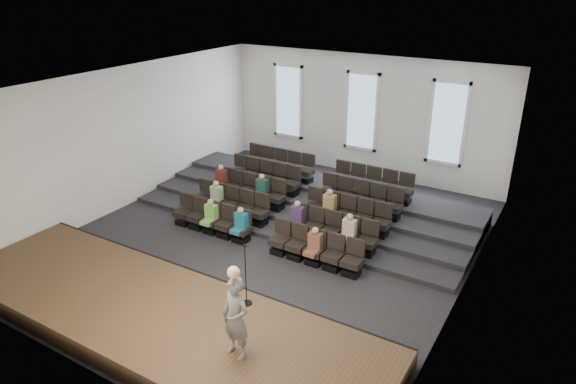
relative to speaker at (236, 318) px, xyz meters
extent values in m
plane|color=black|center=(-2.67, 5.41, -1.43)|extent=(14.00, 14.00, 0.00)
cube|color=white|center=(-2.67, 5.41, 3.58)|extent=(12.00, 14.00, 0.02)
cube|color=white|center=(-2.67, 12.43, 1.07)|extent=(12.00, 0.04, 5.00)
cube|color=white|center=(-2.67, -1.61, 1.07)|extent=(12.00, 0.04, 5.00)
cube|color=white|center=(-8.69, 5.41, 1.07)|extent=(0.04, 14.00, 5.00)
cube|color=white|center=(3.35, 5.41, 1.07)|extent=(0.04, 14.00, 5.00)
cube|color=#45321D|center=(-2.67, 0.31, -1.18)|extent=(11.80, 3.60, 0.50)
cube|color=black|center=(-2.67, 2.08, -1.18)|extent=(11.80, 0.06, 0.52)
cube|color=black|center=(-2.67, 7.73, -1.35)|extent=(11.80, 4.80, 0.15)
cube|color=black|center=(-2.67, 8.26, -1.28)|extent=(11.80, 3.75, 0.30)
cube|color=black|center=(-2.67, 8.78, -1.20)|extent=(11.80, 2.70, 0.45)
cube|color=black|center=(-2.67, 9.31, -1.13)|extent=(11.80, 1.65, 0.60)
cube|color=black|center=(-5.80, 4.81, -1.33)|extent=(0.47, 0.43, 0.20)
cube|color=black|center=(-5.80, 4.81, -1.02)|extent=(0.55, 0.50, 0.19)
cube|color=black|center=(-5.80, 5.02, -0.61)|extent=(0.55, 0.08, 0.50)
cube|color=black|center=(-5.20, 4.81, -1.33)|extent=(0.47, 0.43, 0.20)
cube|color=black|center=(-5.20, 4.81, -1.02)|extent=(0.55, 0.50, 0.19)
cube|color=black|center=(-5.20, 5.02, -0.61)|extent=(0.55, 0.08, 0.50)
cube|color=black|center=(-4.60, 4.81, -1.33)|extent=(0.47, 0.43, 0.20)
cube|color=black|center=(-4.60, 4.81, -1.02)|extent=(0.55, 0.50, 0.19)
cube|color=black|center=(-4.60, 5.02, -0.61)|extent=(0.55, 0.08, 0.50)
cube|color=black|center=(-4.00, 4.81, -1.33)|extent=(0.47, 0.43, 0.20)
cube|color=black|center=(-4.00, 4.81, -1.02)|extent=(0.55, 0.50, 0.19)
cube|color=black|center=(-4.00, 5.02, -0.61)|extent=(0.55, 0.08, 0.50)
cube|color=black|center=(-3.40, 4.81, -1.33)|extent=(0.47, 0.43, 0.20)
cube|color=black|center=(-3.40, 4.81, -1.02)|extent=(0.55, 0.50, 0.19)
cube|color=black|center=(-3.40, 5.02, -0.61)|extent=(0.55, 0.08, 0.50)
cube|color=black|center=(-1.95, 4.81, -1.33)|extent=(0.47, 0.43, 0.20)
cube|color=black|center=(-1.95, 4.81, -1.02)|extent=(0.55, 0.50, 0.19)
cube|color=black|center=(-1.95, 5.02, -0.61)|extent=(0.55, 0.08, 0.50)
cube|color=black|center=(-1.35, 4.81, -1.33)|extent=(0.47, 0.43, 0.20)
cube|color=black|center=(-1.35, 4.81, -1.02)|extent=(0.55, 0.50, 0.19)
cube|color=black|center=(-1.35, 5.02, -0.61)|extent=(0.55, 0.08, 0.50)
cube|color=black|center=(-0.75, 4.81, -1.33)|extent=(0.47, 0.43, 0.20)
cube|color=black|center=(-0.75, 4.81, -1.02)|extent=(0.55, 0.50, 0.19)
cube|color=black|center=(-0.75, 5.02, -0.61)|extent=(0.55, 0.08, 0.50)
cube|color=black|center=(-0.15, 4.81, -1.33)|extent=(0.47, 0.43, 0.20)
cube|color=black|center=(-0.15, 4.81, -1.02)|extent=(0.55, 0.50, 0.19)
cube|color=black|center=(-0.15, 5.02, -0.61)|extent=(0.55, 0.08, 0.50)
cube|color=black|center=(0.45, 4.81, -1.33)|extent=(0.47, 0.43, 0.20)
cube|color=black|center=(0.45, 4.81, -1.02)|extent=(0.55, 0.50, 0.19)
cube|color=black|center=(0.45, 5.02, -0.61)|extent=(0.55, 0.08, 0.50)
cube|color=black|center=(-5.80, 5.86, -1.18)|extent=(0.47, 0.43, 0.20)
cube|color=black|center=(-5.80, 5.86, -0.87)|extent=(0.55, 0.50, 0.19)
cube|color=black|center=(-5.80, 6.07, -0.46)|extent=(0.55, 0.08, 0.50)
cube|color=black|center=(-5.20, 5.86, -1.18)|extent=(0.47, 0.43, 0.20)
cube|color=black|center=(-5.20, 5.86, -0.87)|extent=(0.55, 0.50, 0.19)
cube|color=black|center=(-5.20, 6.07, -0.46)|extent=(0.55, 0.08, 0.50)
cube|color=black|center=(-4.60, 5.86, -1.18)|extent=(0.47, 0.43, 0.20)
cube|color=black|center=(-4.60, 5.86, -0.87)|extent=(0.55, 0.50, 0.19)
cube|color=black|center=(-4.60, 6.07, -0.46)|extent=(0.55, 0.08, 0.50)
cube|color=black|center=(-4.00, 5.86, -1.18)|extent=(0.47, 0.43, 0.20)
cube|color=black|center=(-4.00, 5.86, -0.87)|extent=(0.55, 0.50, 0.19)
cube|color=black|center=(-4.00, 6.07, -0.46)|extent=(0.55, 0.08, 0.50)
cube|color=black|center=(-3.40, 5.86, -1.18)|extent=(0.47, 0.43, 0.20)
cube|color=black|center=(-3.40, 5.86, -0.87)|extent=(0.55, 0.50, 0.19)
cube|color=black|center=(-3.40, 6.07, -0.46)|extent=(0.55, 0.08, 0.50)
cube|color=black|center=(-1.95, 5.86, -1.18)|extent=(0.47, 0.43, 0.20)
cube|color=black|center=(-1.95, 5.86, -0.87)|extent=(0.55, 0.50, 0.19)
cube|color=black|center=(-1.95, 6.07, -0.46)|extent=(0.55, 0.08, 0.50)
cube|color=black|center=(-1.35, 5.86, -1.18)|extent=(0.47, 0.43, 0.20)
cube|color=black|center=(-1.35, 5.86, -0.87)|extent=(0.55, 0.50, 0.19)
cube|color=black|center=(-1.35, 6.07, -0.46)|extent=(0.55, 0.08, 0.50)
cube|color=black|center=(-0.75, 5.86, -1.18)|extent=(0.47, 0.43, 0.20)
cube|color=black|center=(-0.75, 5.86, -0.87)|extent=(0.55, 0.50, 0.19)
cube|color=black|center=(-0.75, 6.07, -0.46)|extent=(0.55, 0.08, 0.50)
cube|color=black|center=(-0.15, 5.86, -1.18)|extent=(0.47, 0.43, 0.20)
cube|color=black|center=(-0.15, 5.86, -0.87)|extent=(0.55, 0.50, 0.19)
cube|color=black|center=(-0.15, 6.07, -0.46)|extent=(0.55, 0.08, 0.50)
cube|color=black|center=(0.45, 5.86, -1.18)|extent=(0.47, 0.43, 0.20)
cube|color=black|center=(0.45, 5.86, -0.87)|extent=(0.55, 0.50, 0.19)
cube|color=black|center=(0.45, 6.07, -0.46)|extent=(0.55, 0.08, 0.50)
cube|color=black|center=(-5.80, 6.91, -1.03)|extent=(0.47, 0.42, 0.20)
cube|color=black|center=(-5.80, 6.91, -0.72)|extent=(0.55, 0.50, 0.19)
cube|color=black|center=(-5.80, 7.12, -0.31)|extent=(0.55, 0.08, 0.50)
cube|color=black|center=(-5.20, 6.91, -1.03)|extent=(0.47, 0.42, 0.20)
cube|color=black|center=(-5.20, 6.91, -0.72)|extent=(0.55, 0.50, 0.19)
cube|color=black|center=(-5.20, 7.12, -0.31)|extent=(0.55, 0.08, 0.50)
cube|color=black|center=(-4.60, 6.91, -1.03)|extent=(0.47, 0.42, 0.20)
cube|color=black|center=(-4.60, 6.91, -0.72)|extent=(0.55, 0.50, 0.19)
cube|color=black|center=(-4.60, 7.12, -0.31)|extent=(0.55, 0.08, 0.50)
cube|color=black|center=(-4.00, 6.91, -1.03)|extent=(0.47, 0.42, 0.20)
cube|color=black|center=(-4.00, 6.91, -0.72)|extent=(0.55, 0.50, 0.19)
cube|color=black|center=(-4.00, 7.12, -0.31)|extent=(0.55, 0.08, 0.50)
cube|color=black|center=(-3.40, 6.91, -1.03)|extent=(0.47, 0.42, 0.20)
cube|color=black|center=(-3.40, 6.91, -0.72)|extent=(0.55, 0.50, 0.19)
cube|color=black|center=(-3.40, 7.12, -0.31)|extent=(0.55, 0.08, 0.50)
cube|color=black|center=(-1.95, 6.91, -1.03)|extent=(0.47, 0.42, 0.20)
cube|color=black|center=(-1.95, 6.91, -0.72)|extent=(0.55, 0.50, 0.19)
cube|color=black|center=(-1.95, 7.12, -0.31)|extent=(0.55, 0.08, 0.50)
cube|color=black|center=(-1.35, 6.91, -1.03)|extent=(0.47, 0.42, 0.20)
cube|color=black|center=(-1.35, 6.91, -0.72)|extent=(0.55, 0.50, 0.19)
cube|color=black|center=(-1.35, 7.12, -0.31)|extent=(0.55, 0.08, 0.50)
cube|color=black|center=(-0.75, 6.91, -1.03)|extent=(0.47, 0.42, 0.20)
cube|color=black|center=(-0.75, 6.91, -0.72)|extent=(0.55, 0.50, 0.19)
cube|color=black|center=(-0.75, 7.12, -0.31)|extent=(0.55, 0.08, 0.50)
cube|color=black|center=(-0.15, 6.91, -1.03)|extent=(0.47, 0.42, 0.20)
cube|color=black|center=(-0.15, 6.91, -0.72)|extent=(0.55, 0.50, 0.19)
cube|color=black|center=(-0.15, 7.12, -0.31)|extent=(0.55, 0.08, 0.50)
cube|color=black|center=(0.45, 6.91, -1.03)|extent=(0.47, 0.42, 0.20)
cube|color=black|center=(0.45, 6.91, -0.72)|extent=(0.55, 0.50, 0.19)
cube|color=black|center=(0.45, 7.12, -0.31)|extent=(0.55, 0.08, 0.50)
cube|color=black|center=(-5.80, 7.96, -0.88)|extent=(0.47, 0.42, 0.20)
cube|color=black|center=(-5.80, 7.96, -0.57)|extent=(0.55, 0.50, 0.19)
cube|color=black|center=(-5.80, 8.17, -0.16)|extent=(0.55, 0.08, 0.50)
cube|color=black|center=(-5.20, 7.96, -0.88)|extent=(0.47, 0.42, 0.20)
cube|color=black|center=(-5.20, 7.96, -0.57)|extent=(0.55, 0.50, 0.19)
cube|color=black|center=(-5.20, 8.17, -0.16)|extent=(0.55, 0.08, 0.50)
cube|color=black|center=(-4.60, 7.96, -0.88)|extent=(0.47, 0.42, 0.20)
cube|color=black|center=(-4.60, 7.96, -0.57)|extent=(0.55, 0.50, 0.19)
cube|color=black|center=(-4.60, 8.17, -0.16)|extent=(0.55, 0.08, 0.50)
cube|color=black|center=(-4.00, 7.96, -0.88)|extent=(0.47, 0.42, 0.20)
cube|color=black|center=(-4.00, 7.96, -0.57)|extent=(0.55, 0.50, 0.19)
cube|color=black|center=(-4.00, 8.17, -0.16)|extent=(0.55, 0.08, 0.50)
cube|color=black|center=(-3.40, 7.96, -0.88)|extent=(0.47, 0.42, 0.20)
cube|color=black|center=(-3.40, 7.96, -0.57)|extent=(0.55, 0.50, 0.19)
cube|color=black|center=(-3.40, 8.17, -0.16)|extent=(0.55, 0.08, 0.50)
cube|color=black|center=(-1.95, 7.96, -0.88)|extent=(0.47, 0.42, 0.20)
cube|color=black|center=(-1.95, 7.96, -0.57)|extent=(0.55, 0.50, 0.19)
cube|color=black|center=(-1.95, 8.17, -0.16)|extent=(0.55, 0.08, 0.50)
cube|color=black|center=(-1.35, 7.96, -0.88)|extent=(0.47, 0.42, 0.20)
cube|color=black|center=(-1.35, 7.96, -0.57)|extent=(0.55, 0.50, 0.19)
cube|color=black|center=(-1.35, 8.17, -0.16)|extent=(0.55, 0.08, 0.50)
cube|color=black|center=(-0.75, 7.96, -0.88)|extent=(0.47, 0.42, 0.20)
cube|color=black|center=(-0.75, 7.96, -0.57)|extent=(0.55, 0.50, 0.19)
cube|color=black|center=(-0.75, 8.17, -0.16)|extent=(0.55, 0.08, 0.50)
cube|color=black|center=(-0.15, 7.96, -0.88)|extent=(0.47, 0.42, 0.20)
cube|color=black|center=(-0.15, 7.96, -0.57)|extent=(0.55, 0.50, 0.19)
cube|color=black|center=(-0.15, 8.17, -0.16)|extent=(0.55, 0.08, 0.50)
cube|color=black|center=(0.45, 7.96, -0.88)|extent=(0.47, 0.42, 0.20)
cube|color=black|center=(0.45, 7.96, -0.57)|extent=(0.55, 0.50, 0.19)
cube|color=black|center=(0.45, 8.17, -0.16)|extent=(0.55, 0.08, 0.50)
cube|color=black|center=(-5.80, 9.01, -0.73)|extent=(0.47, 0.42, 0.20)
cube|color=black|center=(-5.80, 9.01, -0.42)|extent=(0.55, 0.50, 0.19)
cube|color=black|center=(-5.80, 9.22, -0.01)|extent=(0.55, 0.08, 0.50)
cube|color=black|center=(-5.20, 9.01, -0.73)|extent=(0.47, 0.42, 0.20)
cube|color=black|center=(-5.20, 9.01, -0.42)|extent=(0.55, 0.50, 0.19)
cube|color=black|center=(-5.20, 9.22, -0.01)|extent=(0.55, 0.08, 0.50)
cube|color=black|center=(-4.60, 9.01, -0.73)|extent=(0.47, 0.42, 0.20)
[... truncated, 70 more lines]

